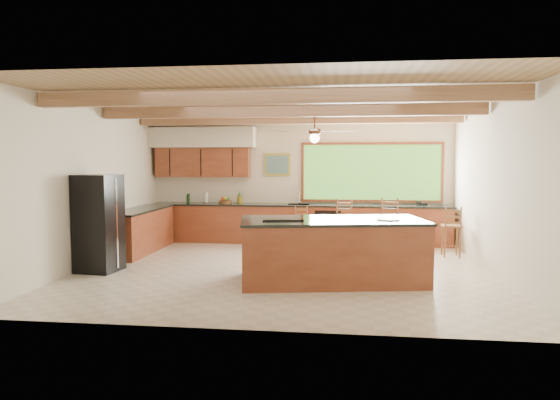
# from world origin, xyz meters

# --- Properties ---
(ground) EXTENTS (7.20, 7.20, 0.00)m
(ground) POSITION_xyz_m (0.00, 0.00, 0.00)
(ground) COLOR beige
(ground) RESTS_ON ground
(room_shell) EXTENTS (7.27, 6.54, 3.02)m
(room_shell) POSITION_xyz_m (-0.17, 0.65, 2.21)
(room_shell) COLOR beige
(room_shell) RESTS_ON ground
(counter_run) EXTENTS (7.12, 3.10, 1.22)m
(counter_run) POSITION_xyz_m (-0.82, 2.52, 0.46)
(counter_run) COLOR brown
(counter_run) RESTS_ON ground
(island) EXTENTS (3.10, 1.85, 1.03)m
(island) POSITION_xyz_m (0.86, -0.80, 0.51)
(island) COLOR brown
(island) RESTS_ON ground
(refrigerator) EXTENTS (0.73, 0.71, 1.70)m
(refrigerator) POSITION_xyz_m (-3.22, -0.54, 0.85)
(refrigerator) COLOR black
(refrigerator) RESTS_ON ground
(bar_stool_a) EXTENTS (0.36, 0.36, 0.94)m
(bar_stool_a) POSITION_xyz_m (0.10, 2.40, 0.56)
(bar_stool_a) COLOR brown
(bar_stool_a) RESTS_ON ground
(bar_stool_b) EXTENTS (0.56, 0.56, 1.19)m
(bar_stool_b) POSITION_xyz_m (2.07, 1.77, 0.70)
(bar_stool_b) COLOR brown
(bar_stool_b) RESTS_ON ground
(bar_stool_c) EXTENTS (0.47, 0.47, 1.12)m
(bar_stool_c) POSITION_xyz_m (1.10, 2.19, 0.66)
(bar_stool_c) COLOR brown
(bar_stool_c) RESTS_ON ground
(bar_stool_d) EXTENTS (0.37, 0.37, 1.04)m
(bar_stool_d) POSITION_xyz_m (3.22, 1.55, 0.62)
(bar_stool_d) COLOR brown
(bar_stool_d) RESTS_ON ground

